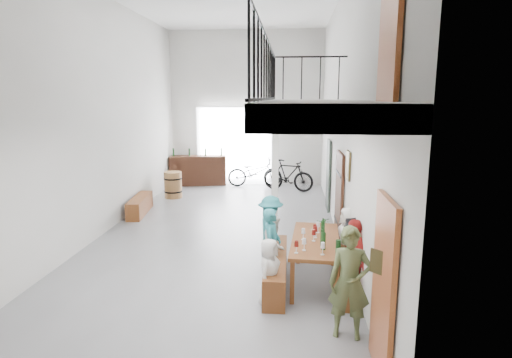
# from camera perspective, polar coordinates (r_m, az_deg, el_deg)

# --- Properties ---
(floor) EXTENTS (12.00, 12.00, 0.00)m
(floor) POSITION_cam_1_polar(r_m,az_deg,el_deg) (10.16, -4.83, -7.36)
(floor) COLOR slate
(floor) RESTS_ON ground
(room_walls) EXTENTS (12.00, 12.00, 12.00)m
(room_walls) POSITION_cam_1_polar(r_m,az_deg,el_deg) (9.66, -5.17, 13.10)
(room_walls) COLOR silver
(room_walls) RESTS_ON ground
(gateway_portal) EXTENTS (2.80, 0.08, 2.80)m
(gateway_portal) POSITION_cam_1_polar(r_m,az_deg,el_deg) (15.69, -2.77, 4.39)
(gateway_portal) COLOR white
(gateway_portal) RESTS_ON ground
(right_wall_decor) EXTENTS (0.07, 8.28, 5.07)m
(right_wall_decor) POSITION_cam_1_polar(r_m,az_deg,el_deg) (7.85, 12.43, 0.11)
(right_wall_decor) COLOR #A4512D
(right_wall_decor) RESTS_ON ground
(balcony) EXTENTS (1.52, 5.62, 4.00)m
(balcony) POSITION_cam_1_polar(r_m,az_deg,el_deg) (6.40, 7.88, 8.88)
(balcony) COLOR silver
(balcony) RESTS_ON ground
(tasting_table) EXTENTS (0.93, 1.99, 0.79)m
(tasting_table) POSITION_cam_1_polar(r_m,az_deg,el_deg) (7.46, 7.92, -8.54)
(tasting_table) COLOR brown
(tasting_table) RESTS_ON ground
(bench_inner) EXTENTS (0.36, 2.20, 0.51)m
(bench_inner) POSITION_cam_1_polar(r_m,az_deg,el_deg) (7.56, 2.69, -11.88)
(bench_inner) COLOR brown
(bench_inner) RESTS_ON ground
(bench_wall) EXTENTS (0.38, 1.98, 0.45)m
(bench_wall) POSITION_cam_1_polar(r_m,az_deg,el_deg) (7.61, 11.65, -12.15)
(bench_wall) COLOR brown
(bench_wall) RESTS_ON ground
(tableware) EXTENTS (0.53, 1.16, 0.35)m
(tableware) POSITION_cam_1_polar(r_m,az_deg,el_deg) (7.20, 7.98, -7.49)
(tableware) COLOR #113312
(tableware) RESTS_ON tasting_table
(side_bench) EXTENTS (0.54, 1.70, 0.47)m
(side_bench) POSITION_cam_1_polar(r_m,az_deg,el_deg) (12.23, -15.22, -3.41)
(side_bench) COLOR brown
(side_bench) RESTS_ON ground
(oak_barrel) EXTENTS (0.57, 0.57, 0.84)m
(oak_barrel) POSITION_cam_1_polar(r_m,az_deg,el_deg) (13.88, -11.00, -0.76)
(oak_barrel) COLOR brown
(oak_barrel) RESTS_ON ground
(serving_counter) EXTENTS (2.09, 0.91, 1.07)m
(serving_counter) POSITION_cam_1_polar(r_m,az_deg,el_deg) (15.76, -7.75, 1.15)
(serving_counter) COLOR #381C10
(serving_counter) RESTS_ON ground
(counter_bottles) EXTENTS (1.77, 0.31, 0.28)m
(counter_bottles) POSITION_cam_1_polar(r_m,az_deg,el_deg) (15.65, -7.82, 3.58)
(counter_bottles) COLOR #113312
(counter_bottles) RESTS_ON serving_counter
(guest_left_a) EXTENTS (0.48, 0.60, 1.06)m
(guest_left_a) POSITION_cam_1_polar(r_m,az_deg,el_deg) (6.73, 1.76, -12.27)
(guest_left_a) COLOR white
(guest_left_a) RESTS_ON ground
(guest_left_b) EXTENTS (0.37, 0.52, 1.33)m
(guest_left_b) POSITION_cam_1_polar(r_m,az_deg,el_deg) (7.40, 2.10, -8.94)
(guest_left_b) COLOR #247078
(guest_left_b) RESTS_ON ground
(guest_left_c) EXTENTS (0.51, 0.60, 1.10)m
(guest_left_c) POSITION_cam_1_polar(r_m,az_deg,el_deg) (7.83, 2.46, -8.73)
(guest_left_c) COLOR white
(guest_left_c) RESTS_ON ground
(guest_left_d) EXTENTS (0.59, 0.90, 1.31)m
(guest_left_d) POSITION_cam_1_polar(r_m,az_deg,el_deg) (8.36, 1.94, -6.65)
(guest_left_d) COLOR #247078
(guest_left_d) RESTS_ON ground
(guest_right_a) EXTENTS (0.50, 0.83, 1.32)m
(guest_right_a) POSITION_cam_1_polar(r_m,az_deg,el_deg) (7.04, 12.89, -10.36)
(guest_right_a) COLOR #A41F1C
(guest_right_a) RESTS_ON ground
(guest_right_b) EXTENTS (0.61, 1.13, 1.16)m
(guest_right_b) POSITION_cam_1_polar(r_m,az_deg,el_deg) (7.66, 12.66, -9.19)
(guest_right_b) COLOR black
(guest_right_b) RESTS_ON ground
(guest_right_c) EXTENTS (0.43, 0.60, 1.15)m
(guest_right_c) POSITION_cam_1_polar(r_m,az_deg,el_deg) (8.29, 12.06, -7.63)
(guest_right_c) COLOR white
(guest_right_c) RESTS_ON ground
(host_standing) EXTENTS (0.60, 0.44, 1.53)m
(host_standing) POSITION_cam_1_polar(r_m,az_deg,el_deg) (5.93, 12.38, -13.37)
(host_standing) COLOR #4B5731
(host_standing) RESTS_ON ground
(potted_plant) EXTENTS (0.42, 0.39, 0.39)m
(potted_plant) POSITION_cam_1_polar(r_m,az_deg,el_deg) (10.34, 9.08, -6.01)
(potted_plant) COLOR #144815
(potted_plant) RESTS_ON ground
(bicycle_near) EXTENTS (2.02, 0.97, 1.02)m
(bicycle_near) POSITION_cam_1_polar(r_m,az_deg,el_deg) (15.35, -0.16, 0.89)
(bicycle_near) COLOR black
(bicycle_near) RESTS_ON ground
(bicycle_far) EXTENTS (1.85, 1.05, 1.07)m
(bicycle_far) POSITION_cam_1_polar(r_m,az_deg,el_deg) (14.65, 4.31, 0.49)
(bicycle_far) COLOR black
(bicycle_far) RESTS_ON ground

